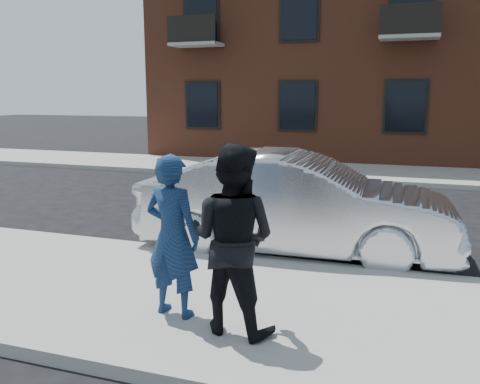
% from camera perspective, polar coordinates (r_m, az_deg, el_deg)
% --- Properties ---
extents(ground, '(100.00, 100.00, 0.00)m').
position_cam_1_polar(ground, '(6.26, 13.54, -13.99)').
color(ground, black).
rests_on(ground, ground).
extents(near_sidewalk, '(50.00, 3.50, 0.15)m').
position_cam_1_polar(near_sidewalk, '(6.00, 13.33, -14.32)').
color(near_sidewalk, gray).
rests_on(near_sidewalk, ground).
extents(near_curb, '(50.00, 0.10, 0.15)m').
position_cam_1_polar(near_curb, '(7.67, 14.70, -8.73)').
color(near_curb, '#999691').
rests_on(near_curb, ground).
extents(far_sidewalk, '(50.00, 3.50, 0.15)m').
position_cam_1_polar(far_sidewalk, '(17.12, 17.22, 1.89)').
color(far_sidewalk, gray).
rests_on(far_sidewalk, ground).
extents(far_curb, '(50.00, 0.10, 0.15)m').
position_cam_1_polar(far_curb, '(15.34, 16.99, 0.91)').
color(far_curb, '#999691').
rests_on(far_curb, ground).
extents(apartment_building, '(24.30, 10.30, 12.30)m').
position_cam_1_polar(apartment_building, '(23.99, 23.70, 18.51)').
color(apartment_building, brown).
rests_on(apartment_building, ground).
extents(silver_sedan, '(5.17, 2.01, 1.68)m').
position_cam_1_polar(silver_sedan, '(8.36, 6.35, -1.37)').
color(silver_sedan, '#B7BABF').
rests_on(silver_sedan, ground).
extents(man_hoodie, '(0.72, 0.56, 1.83)m').
position_cam_1_polar(man_hoodie, '(5.68, -7.59, -4.92)').
color(man_hoodie, navy).
rests_on(man_hoodie, near_sidewalk).
extents(man_peacoat, '(1.05, 0.87, 1.97)m').
position_cam_1_polar(man_peacoat, '(5.25, -0.82, -5.33)').
color(man_peacoat, black).
rests_on(man_peacoat, near_sidewalk).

